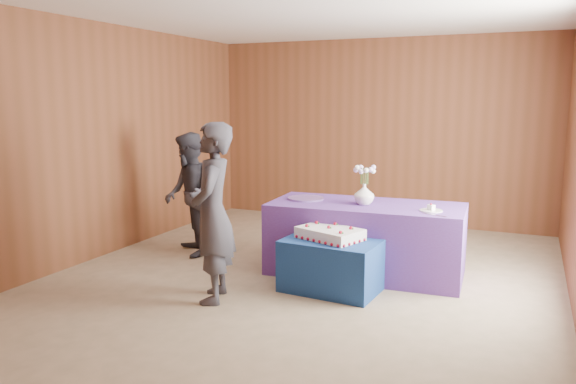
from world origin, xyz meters
The scene contains 13 objects.
ground centered at (0.00, 0.00, 0.00)m, with size 6.00×6.00×0.00m, color gray.
room_shell centered at (0.00, 0.00, 1.80)m, with size 5.04×6.04×2.72m.
cake_table centered at (0.39, -0.15, 0.25)m, with size 0.90×0.70×0.50m, color navy.
serving_table centered at (0.54, 0.46, 0.38)m, with size 2.00×0.90×0.75m, color #573592.
sheet_cake centered at (0.35, -0.16, 0.55)m, with size 0.72×0.60×0.14m.
vase centered at (0.52, 0.42, 0.86)m, with size 0.21×0.21×0.22m, color white.
flower_spray centered at (0.52, 0.42, 1.12)m, with size 0.23×0.23×0.18m.
platter centered at (-0.14, 0.46, 0.76)m, with size 0.40×0.40×0.02m, color #7250A1.
plate centered at (1.22, 0.34, 0.76)m, with size 0.22×0.22×0.01m, color silver.
cake_slice centered at (1.22, 0.34, 0.79)m, with size 0.08×0.08×0.07m.
knife centered at (1.28, 0.16, 0.75)m, with size 0.26×0.02×0.00m, color #BAB9BE.
guest_left centered at (-0.52, -0.87, 0.82)m, with size 0.60×0.39×1.64m, color #34333C.
guest_right centered at (-1.56, 0.33, 0.73)m, with size 0.71×0.55×1.46m, color #302F39.
Camera 1 is at (2.07, -5.15, 1.84)m, focal length 35.00 mm.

